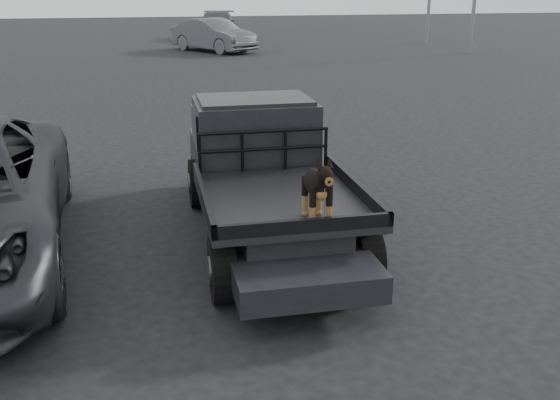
{
  "coord_description": "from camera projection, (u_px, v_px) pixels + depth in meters",
  "views": [
    {
      "loc": [
        -1.8,
        -6.37,
        3.4
      ],
      "look_at": [
        -0.58,
        -0.56,
        1.31
      ],
      "focal_mm": 40.0,
      "sensor_mm": 36.0,
      "label": 1
    }
  ],
  "objects": [
    {
      "name": "ground",
      "position": [
        318.0,
        285.0,
        7.36
      ],
      "size": [
        120.0,
        120.0,
        0.0
      ],
      "primitive_type": "plane",
      "color": "black",
      "rests_on": "ground"
    },
    {
      "name": "flatbed_ute",
      "position": [
        267.0,
        206.0,
        8.6
      ],
      "size": [
        2.0,
        5.4,
        0.92
      ],
      "primitive_type": null,
      "color": "black",
      "rests_on": "ground"
    },
    {
      "name": "ute_cab",
      "position": [
        255.0,
        127.0,
        9.18
      ],
      "size": [
        1.72,
        1.3,
        0.88
      ],
      "primitive_type": null,
      "color": "black",
      "rests_on": "flatbed_ute"
    },
    {
      "name": "headache_rack",
      "position": [
        264.0,
        151.0,
        8.54
      ],
      "size": [
        1.8,
        0.08,
        0.55
      ],
      "primitive_type": null,
      "color": "black",
      "rests_on": "flatbed_ute"
    },
    {
      "name": "dog",
      "position": [
        317.0,
        188.0,
        6.71
      ],
      "size": [
        0.32,
        0.6,
        0.74
      ],
      "primitive_type": null,
      "color": "black",
      "rests_on": "flatbed_ute"
    },
    {
      "name": "distant_car_a",
      "position": [
        213.0,
        35.0,
        31.54
      ],
      "size": [
        4.21,
        5.01,
        1.62
      ],
      "primitive_type": "imported",
      "rotation": [
        0.0,
        0.0,
        0.61
      ],
      "color": "#4B4A4F",
      "rests_on": "ground"
    },
    {
      "name": "distant_car_b",
      "position": [
        217.0,
        25.0,
        38.27
      ],
      "size": [
        3.28,
        6.0,
        1.65
      ],
      "primitive_type": "imported",
      "rotation": [
        0.0,
        0.0,
        -0.18
      ],
      "color": "#49494E",
      "rests_on": "ground"
    }
  ]
}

